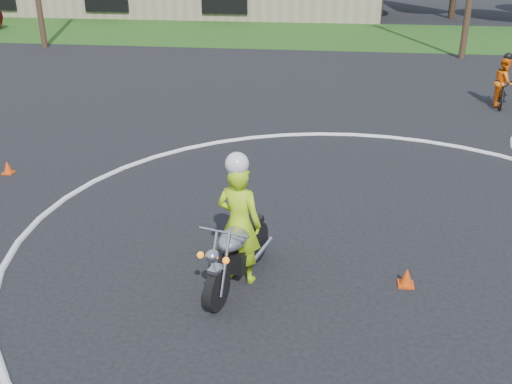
# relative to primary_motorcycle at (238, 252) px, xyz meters

# --- Properties ---
(ground) EXTENTS (120.00, 120.00, 0.00)m
(ground) POSITION_rel_primary_motorcycle_xyz_m (1.88, -1.34, -0.55)
(ground) COLOR black
(ground) RESTS_ON ground
(grass_strip) EXTENTS (120.00, 10.00, 0.02)m
(grass_strip) POSITION_rel_primary_motorcycle_xyz_m (1.88, 25.66, -0.54)
(grass_strip) COLOR #1E4714
(grass_strip) RESTS_ON ground
(course_markings) EXTENTS (19.05, 19.05, 0.12)m
(course_markings) POSITION_rel_primary_motorcycle_xyz_m (4.05, 3.01, -0.55)
(course_markings) COLOR silver
(course_markings) RESTS_ON ground
(primary_motorcycle) EXTENTS (0.93, 2.14, 1.14)m
(primary_motorcycle) POSITION_rel_primary_motorcycle_xyz_m (0.00, 0.00, 0.00)
(primary_motorcycle) COLOR black
(primary_motorcycle) RESTS_ON ground
(rider_primary_grp) EXTENTS (0.79, 0.62, 2.12)m
(rider_primary_grp) POSITION_rel_primary_motorcycle_xyz_m (0.01, 0.14, 0.47)
(rider_primary_grp) COLOR #A5D616
(rider_primary_grp) RESTS_ON ground
(rider_second_grp) EXTENTS (0.95, 1.85, 1.70)m
(rider_second_grp) POSITION_rel_primary_motorcycle_xyz_m (6.59, 11.42, 0.04)
(rider_second_grp) COLOR black
(rider_second_grp) RESTS_ON ground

